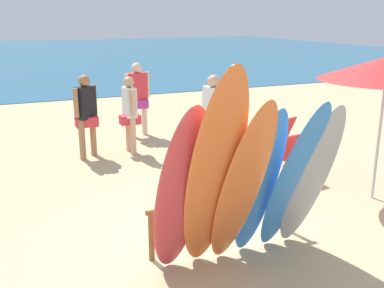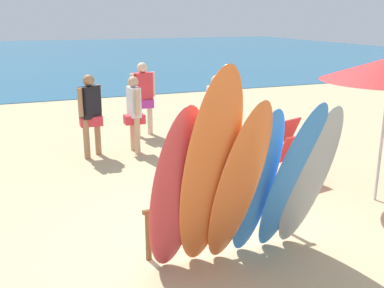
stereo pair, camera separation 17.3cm
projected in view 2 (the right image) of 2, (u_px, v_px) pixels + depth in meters
name	position (u px, v px, depth m)	size (l,w,h in m)	color
ground	(76.00, 87.00, 18.24)	(60.00, 60.00, 0.00)	tan
ocean_water	(45.00, 54.00, 33.54)	(60.00, 40.00, 0.02)	#235B7F
surfboard_rack	(223.00, 210.00, 5.58)	(2.05, 0.07, 0.65)	brown
surfboard_red_0	(176.00, 194.00, 4.70)	(0.58, 0.07, 2.12)	#D13D42
surfboard_orange_1	(209.00, 177.00, 4.60)	(0.57, 0.06, 2.61)	orange
surfboard_orange_2	(237.00, 189.00, 4.77)	(0.51, 0.08, 2.24)	orange
surfboard_blue_3	(257.00, 186.00, 5.07)	(0.47, 0.07, 2.00)	#337AD1
surfboard_blue_4	(290.00, 182.00, 5.09)	(0.50, 0.06, 2.15)	#337AD1
surfboard_grey_5	(308.00, 181.00, 5.20)	(0.51, 0.07, 2.07)	#999EA3
beachgoer_photographing	(216.00, 113.00, 8.66)	(0.45, 0.65, 1.73)	tan
beachgoer_strolling	(134.00, 109.00, 9.34)	(0.42, 0.61, 1.62)	tan
beachgoer_by_water	(143.00, 94.00, 10.68)	(0.65, 0.34, 1.76)	beige
beachgoer_midbeach	(90.00, 110.00, 9.04)	(0.52, 0.44, 1.69)	#9E704C
beach_chair_red	(298.00, 158.00, 7.78)	(0.62, 0.77, 0.82)	#B7B7BC
beach_chair_blue	(294.00, 138.00, 9.04)	(0.70, 0.81, 0.82)	#B7B7BC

